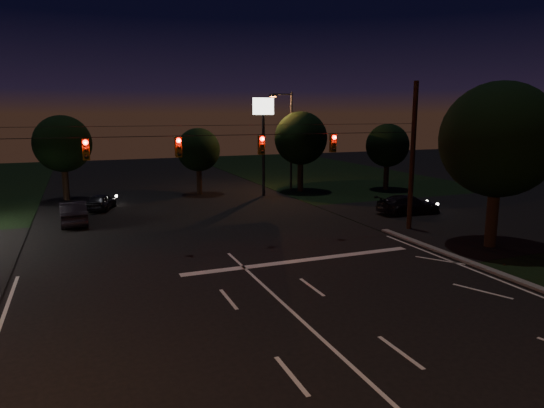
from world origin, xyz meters
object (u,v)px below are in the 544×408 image
car_oncoming_a (101,202)px  car_cross (408,205)px  utility_pole_right (409,229)px  car_oncoming_b (73,213)px  tree_right_near (496,141)px

car_oncoming_a → car_cross: bearing=173.4°
utility_pole_right → car_oncoming_a: utility_pole_right is taller
utility_pole_right → car_oncoming_b: 21.51m
car_oncoming_b → car_cross: car_oncoming_b is taller
car_oncoming_a → car_oncoming_b: (-1.90, -4.40, 0.13)m
tree_right_near → car_oncoming_a: (-19.04, 18.47, -5.06)m
utility_pole_right → car_cross: utility_pole_right is taller
utility_pole_right → car_oncoming_b: (-19.42, 9.23, 0.75)m
car_oncoming_a → car_cross: size_ratio=0.77×
utility_pole_right → car_oncoming_b: bearing=154.6°
car_cross → tree_right_near: bearing=174.4°
utility_pole_right → car_cross: 4.79m
car_oncoming_b → tree_right_near: bearing=143.8°
car_cross → utility_pole_right: bearing=146.3°
utility_pole_right → tree_right_near: tree_right_near is taller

